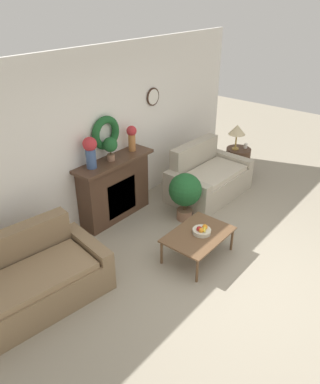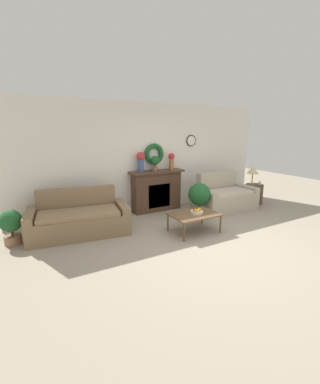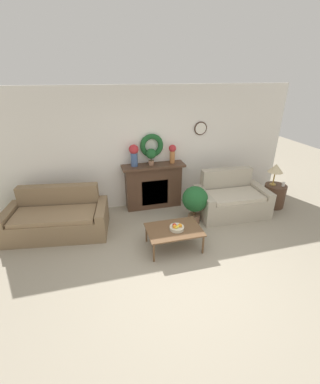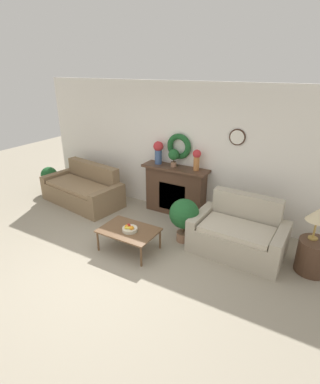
# 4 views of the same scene
# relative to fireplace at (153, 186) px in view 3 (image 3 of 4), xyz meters

# --- Properties ---
(ground_plane) EXTENTS (16.00, 16.00, 0.00)m
(ground_plane) POSITION_rel_fireplace_xyz_m (-0.07, -2.40, -0.53)
(ground_plane) COLOR #9E937F
(wall_back) EXTENTS (6.80, 0.18, 2.70)m
(wall_back) POSITION_rel_fireplace_xyz_m (-0.07, 0.20, 0.83)
(wall_back) COLOR white
(wall_back) RESTS_ON ground_plane
(fireplace) EXTENTS (1.41, 0.41, 1.05)m
(fireplace) POSITION_rel_fireplace_xyz_m (0.00, 0.00, 0.00)
(fireplace) COLOR #4C3323
(fireplace) RESTS_ON ground_plane
(couch_left) EXTENTS (2.02, 1.19, 0.87)m
(couch_left) POSITION_rel_fireplace_xyz_m (-2.08, -0.59, -0.22)
(couch_left) COLOR #846B4C
(couch_left) RESTS_ON ground_plane
(loveseat_right) EXTENTS (1.55, 0.97, 0.94)m
(loveseat_right) POSITION_rel_fireplace_xyz_m (1.60, -0.75, -0.20)
(loveseat_right) COLOR #B2A893
(loveseat_right) RESTS_ON ground_plane
(coffee_table) EXTENTS (0.97, 0.67, 0.39)m
(coffee_table) POSITION_rel_fireplace_xyz_m (-0.02, -1.66, -0.17)
(coffee_table) COLOR brown
(coffee_table) RESTS_ON ground_plane
(fruit_bowl) EXTENTS (0.26, 0.26, 0.12)m
(fruit_bowl) POSITION_rel_fireplace_xyz_m (0.02, -1.69, -0.09)
(fruit_bowl) COLOR beige
(fruit_bowl) RESTS_ON coffee_table
(side_table_by_loveseat) EXTENTS (0.49, 0.49, 0.54)m
(side_table_by_loveseat) POSITION_rel_fireplace_xyz_m (2.76, -0.73, -0.26)
(side_table_by_loveseat) COLOR #4C3323
(side_table_by_loveseat) RESTS_ON ground_plane
(table_lamp) EXTENTS (0.33, 0.33, 0.50)m
(table_lamp) POSITION_rel_fireplace_xyz_m (2.70, -0.68, 0.41)
(table_lamp) COLOR #B28E42
(table_lamp) RESTS_ON side_table_by_loveseat
(mug) EXTENTS (0.07, 0.07, 0.10)m
(mug) POSITION_rel_fireplace_xyz_m (2.87, -0.82, 0.06)
(mug) COLOR silver
(mug) RESTS_ON side_table_by_loveseat
(vase_on_mantel_left) EXTENTS (0.21, 0.21, 0.48)m
(vase_on_mantel_left) POSITION_rel_fireplace_xyz_m (-0.42, 0.01, 0.80)
(vase_on_mantel_left) COLOR #3D5684
(vase_on_mantel_left) RESTS_ON fireplace
(vase_on_mantel_right) EXTENTS (0.16, 0.16, 0.42)m
(vase_on_mantel_right) POSITION_rel_fireplace_xyz_m (0.45, 0.01, 0.76)
(vase_on_mantel_right) COLOR #AD6B38
(vase_on_mantel_right) RESTS_ON fireplace
(potted_plant_on_mantel) EXTENTS (0.22, 0.22, 0.37)m
(potted_plant_on_mantel) POSITION_rel_fireplace_xyz_m (-0.05, -0.01, 0.75)
(potted_plant_on_mantel) COLOR #8E664C
(potted_plant_on_mantel) RESTS_ON fireplace
(potted_plant_floor_by_loveseat) EXTENTS (0.53, 0.53, 0.81)m
(potted_plant_floor_by_loveseat) POSITION_rel_fireplace_xyz_m (0.66, -0.93, -0.01)
(potted_plant_floor_by_loveseat) COLOR #8E664C
(potted_plant_floor_by_loveseat) RESTS_ON ground_plane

